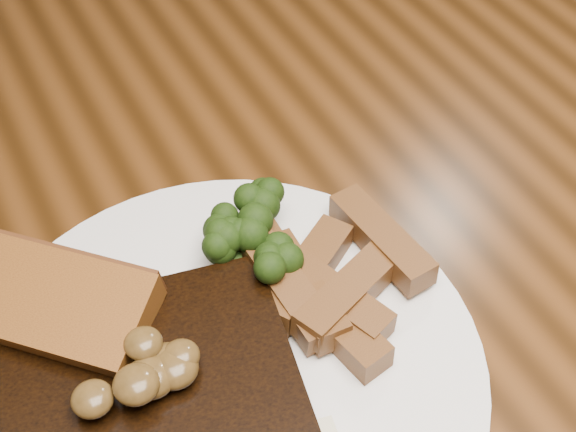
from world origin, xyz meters
name	(u,v)px	position (x,y,z in m)	size (l,w,h in m)	color
dining_table	(299,329)	(0.00, 0.00, 0.66)	(1.60, 0.90, 0.75)	#4B290F
chair_far	(133,47)	(0.09, 0.67, 0.45)	(0.49, 0.49, 0.83)	black
plate	(227,376)	(-0.09, -0.07, 0.76)	(0.30, 0.30, 0.01)	white
steak	(141,391)	(-0.13, -0.06, 0.77)	(0.17, 0.13, 0.02)	black
mushroom_pile	(144,353)	(-0.13, -0.06, 0.80)	(0.08, 0.08, 0.03)	brown
garlic_bread	(63,326)	(-0.16, 0.00, 0.77)	(0.11, 0.06, 0.02)	brown
potato_wedges	(334,281)	(0.00, -0.05, 0.77)	(0.11, 0.11, 0.02)	brown
broccoli_cluster	(250,243)	(-0.04, 0.00, 0.78)	(0.06, 0.06, 0.04)	#1C310B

